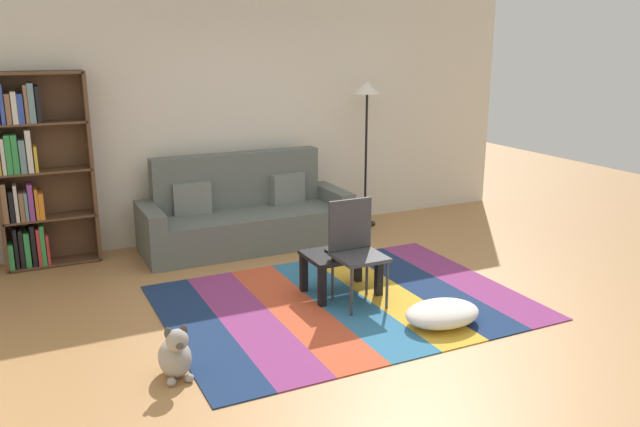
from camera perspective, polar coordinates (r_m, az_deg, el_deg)
name	(u,v)px	position (r m, az deg, el deg)	size (l,w,h in m)	color
ground_plane	(359,306)	(5.61, 3.46, -8.10)	(14.00, 14.00, 0.00)	#B27F4C
back_wall	(252,117)	(7.53, -6.00, 8.48)	(6.80, 0.10, 2.70)	silver
rug	(343,302)	(5.66, 2.07, -7.83)	(3.02, 2.27, 0.01)	navy
couch	(245,216)	(7.14, -6.62, -0.21)	(2.26, 0.80, 1.00)	#59605B
bookshelf	(33,174)	(6.91, -24.00, 3.18)	(0.90, 0.28, 1.92)	brown
coffee_table	(341,261)	(5.74, 1.87, -4.20)	(0.64, 0.46, 0.38)	black
pouf	(442,313)	(5.30, 10.73, -8.65)	(0.63, 0.46, 0.18)	white
dog	(175,355)	(4.55, -12.63, -12.07)	(0.22, 0.35, 0.40)	#9E998E
standing_lamp	(367,106)	(7.72, 4.15, 9.41)	(0.32, 0.32, 1.73)	black
tv_remote	(330,252)	(5.69, 0.91, -3.41)	(0.04, 0.15, 0.02)	black
folding_chair	(355,243)	(5.50, 3.11, -2.65)	(0.40, 0.40, 0.90)	#38383D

